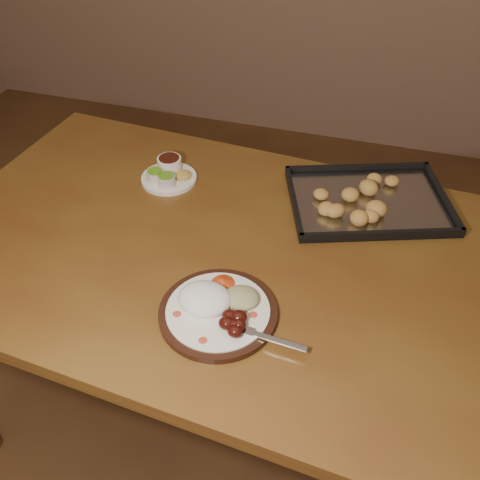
% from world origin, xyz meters
% --- Properties ---
extents(ground, '(4.00, 4.00, 0.00)m').
position_xyz_m(ground, '(0.00, 0.00, 0.00)').
color(ground, brown).
rests_on(ground, ground).
extents(dining_table, '(1.57, 1.02, 0.75)m').
position_xyz_m(dining_table, '(0.19, 0.11, 0.65)').
color(dining_table, brown).
rests_on(dining_table, ground).
extents(dinner_plate, '(0.33, 0.25, 0.06)m').
position_xyz_m(dinner_plate, '(0.22, -0.10, 0.77)').
color(dinner_plate, black).
rests_on(dinner_plate, dining_table).
extents(condiment_saucer, '(0.16, 0.16, 0.05)m').
position_xyz_m(condiment_saucer, '(-0.07, 0.34, 0.77)').
color(condiment_saucer, white).
rests_on(condiment_saucer, dining_table).
extents(baking_tray, '(0.49, 0.42, 0.04)m').
position_xyz_m(baking_tray, '(0.49, 0.38, 0.76)').
color(baking_tray, black).
rests_on(baking_tray, dining_table).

